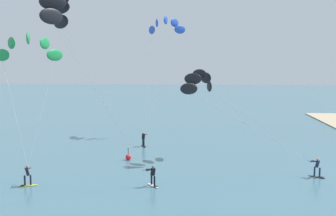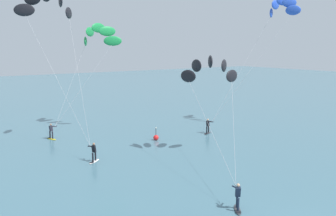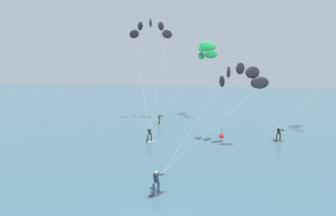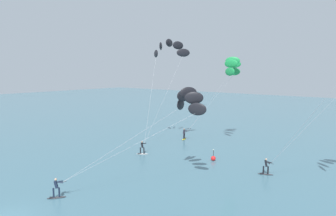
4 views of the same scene
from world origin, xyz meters
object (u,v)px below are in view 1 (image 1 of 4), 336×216
at_px(kitesurfer_downwind, 28,51).
at_px(marker_buoy, 128,157).
at_px(kitesurfer_nearshore, 60,16).
at_px(kitesurfer_far_out, 165,29).
at_px(kitesurfer_mid_water, 204,85).

distance_m(kitesurfer_downwind, marker_buoy, 13.74).
height_order(kitesurfer_nearshore, kitesurfer_downwind, kitesurfer_nearshore).
height_order(kitesurfer_far_out, marker_buoy, kitesurfer_far_out).
distance_m(kitesurfer_nearshore, marker_buoy, 16.26).
xyz_separation_m(kitesurfer_downwind, marker_buoy, (2.39, -8.71, -10.35)).
bearing_deg(marker_buoy, kitesurfer_downwind, 105.35).
xyz_separation_m(kitesurfer_nearshore, kitesurfer_mid_water, (10.34, -10.91, -5.65)).
distance_m(kitesurfer_nearshore, kitesurfer_far_out, 25.54).
bearing_deg(kitesurfer_downwind, marker_buoy, -74.65).
relative_size(kitesurfer_nearshore, kitesurfer_mid_water, 1.19).
bearing_deg(kitesurfer_far_out, kitesurfer_nearshore, 165.96).
relative_size(kitesurfer_mid_water, marker_buoy, 9.02).
xyz_separation_m(kitesurfer_nearshore, kitesurfer_far_out, (24.77, -6.20, 0.61)).
distance_m(kitesurfer_nearshore, kitesurfer_downwind, 9.08).
height_order(kitesurfer_nearshore, marker_buoy, kitesurfer_nearshore).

